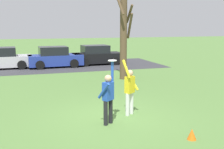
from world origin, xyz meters
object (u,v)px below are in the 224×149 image
(person_catcher, at_px, (108,95))
(parked_car_blue, at_px, (55,58))
(person_defender, at_px, (130,88))
(parked_car_silver, at_px, (3,59))
(field_cone_orange, at_px, (192,134))
(bare_tree_tall, at_px, (124,36))
(parked_car_black, at_px, (96,56))
(frisbee_disc, at_px, (112,61))

(person_catcher, bearing_deg, parked_car_blue, 56.11)
(parked_car_blue, bearing_deg, person_defender, -86.99)
(parked_car_silver, bearing_deg, field_cone_orange, -72.01)
(person_defender, bearing_deg, bare_tree_tall, -142.82)
(parked_car_black, distance_m, bare_tree_tall, 6.98)
(frisbee_disc, xyz_separation_m, field_cone_orange, (1.72, -2.08, -1.93))
(frisbee_disc, xyz_separation_m, parked_car_silver, (-4.20, 13.77, -1.37))
(parked_car_black, height_order, bare_tree_tall, bare_tree_tall)
(frisbee_disc, height_order, parked_car_silver, frisbee_disc)
(person_catcher, xyz_separation_m, field_cone_orange, (1.90, -1.95, -0.82))
(parked_car_blue, relative_size, field_cone_orange, 13.04)
(person_catcher, xyz_separation_m, person_defender, (1.03, 0.71, -0.00))
(person_catcher, distance_m, parked_car_silver, 14.46)
(person_defender, height_order, bare_tree_tall, bare_tree_tall)
(parked_car_blue, bearing_deg, parked_car_silver, 171.90)
(parked_car_black, bearing_deg, person_catcher, -105.56)
(parked_car_black, relative_size, field_cone_orange, 13.04)
(parked_car_silver, relative_size, bare_tree_tall, 0.72)
(parked_car_blue, bearing_deg, person_catcher, -91.63)
(frisbee_disc, bearing_deg, parked_car_blue, 91.64)
(frisbee_disc, relative_size, parked_car_blue, 0.07)
(frisbee_disc, relative_size, bare_tree_tall, 0.05)
(person_defender, bearing_deg, person_catcher, 0.00)
(person_catcher, distance_m, person_defender, 1.25)
(person_defender, bearing_deg, parked_car_silver, -103.81)
(person_defender, height_order, field_cone_orange, person_defender)
(bare_tree_tall, bearing_deg, person_defender, -108.09)
(parked_car_silver, bearing_deg, parked_car_black, -1.68)
(field_cone_orange, bearing_deg, parked_car_blue, 97.73)
(person_defender, bearing_deg, frisbee_disc, 0.00)
(frisbee_disc, bearing_deg, person_catcher, -145.27)
(person_catcher, distance_m, parked_car_blue, 13.52)
(parked_car_silver, bearing_deg, person_defender, -71.55)
(person_defender, relative_size, field_cone_orange, 6.39)
(person_catcher, relative_size, person_defender, 1.02)
(bare_tree_tall, bearing_deg, parked_car_silver, 137.30)
(person_catcher, xyz_separation_m, parked_car_black, (3.25, 14.00, -0.25))
(bare_tree_tall, height_order, field_cone_orange, bare_tree_tall)
(parked_car_silver, bearing_deg, person_catcher, -76.37)
(frisbee_disc, height_order, field_cone_orange, frisbee_disc)
(person_defender, bearing_deg, field_cone_orange, 73.42)
(person_defender, height_order, parked_car_silver, person_defender)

